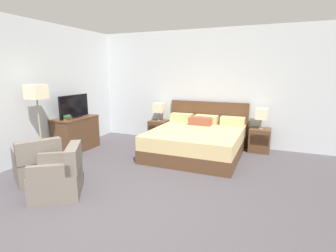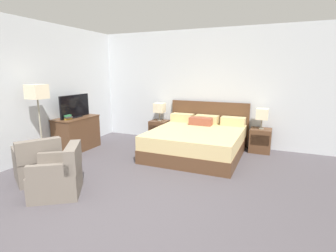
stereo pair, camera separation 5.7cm
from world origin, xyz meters
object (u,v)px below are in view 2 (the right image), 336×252
at_px(nightstand_left, 160,131).
at_px(dresser, 77,133).
at_px(armchair_by_window, 38,164).
at_px(tv, 75,106).
at_px(book_red_cover, 67,118).
at_px(book_small_top, 66,116).
at_px(table_lamp_right, 262,114).
at_px(book_blue_cover, 67,117).
at_px(table_lamp_left, 159,108).
at_px(nightstand_right, 260,140).
at_px(armchair_companion, 59,176).
at_px(bed, 197,141).
at_px(floor_lamp, 37,98).

bearing_deg(nightstand_left, dresser, -133.27).
bearing_deg(armchair_by_window, tv, 111.17).
height_order(dresser, book_red_cover, book_red_cover).
distance_m(dresser, book_small_top, 0.55).
bearing_deg(book_small_top, armchair_by_window, -64.36).
bearing_deg(table_lamp_right, book_blue_cover, -155.45).
distance_m(table_lamp_left, dresser, 2.17).
xyz_separation_m(table_lamp_left, book_red_cover, (-1.44, -1.83, -0.08)).
height_order(nightstand_right, book_blue_cover, book_blue_cover).
height_order(nightstand_left, book_red_cover, book_red_cover).
xyz_separation_m(book_blue_cover, armchair_companion, (1.38, -1.64, -0.55)).
relative_size(bed, tv, 2.35).
bearing_deg(table_lamp_left, dresser, -133.24).
bearing_deg(floor_lamp, nightstand_right, 33.22).
bearing_deg(dresser, armchair_companion, -54.21).
distance_m(armchair_by_window, floor_lamp, 1.35).
xyz_separation_m(book_small_top, floor_lamp, (0.08, -0.76, 0.47)).
height_order(nightstand_right, armchair_by_window, armchair_by_window).
xyz_separation_m(bed, armchair_companion, (-1.34, -2.72, -0.03)).
xyz_separation_m(dresser, floor_lamp, (0.07, -1.05, 0.93)).
relative_size(nightstand_left, book_red_cover, 2.98).
xyz_separation_m(nightstand_left, floor_lamp, (-1.38, -2.59, 1.06)).
xyz_separation_m(table_lamp_left, table_lamp_right, (2.58, 0.00, 0.00)).
xyz_separation_m(bed, table_lamp_right, (1.29, 0.75, 0.57)).
height_order(bed, nightstand_left, bed).
height_order(bed, book_red_cover, bed).
bearing_deg(table_lamp_left, tv, -133.13).
height_order(table_lamp_right, dresser, table_lamp_right).
relative_size(bed, floor_lamp, 1.32).
relative_size(book_red_cover, book_small_top, 0.95).
relative_size(nightstand_right, book_small_top, 2.84).
distance_m(table_lamp_right, floor_lamp, 4.75).
distance_m(table_lamp_right, dresser, 4.34).
relative_size(tv, armchair_companion, 0.94).
xyz_separation_m(bed, tv, (-2.73, -0.79, 0.73)).
distance_m(dresser, floor_lamp, 1.41).
height_order(book_small_top, armchair_companion, book_small_top).
distance_m(table_lamp_left, book_blue_cover, 2.33).
distance_m(book_red_cover, book_blue_cover, 0.03).
height_order(book_red_cover, book_blue_cover, book_blue_cover).
xyz_separation_m(armchair_by_window, floor_lamp, (-0.58, 0.62, 1.05)).
bearing_deg(table_lamp_left, nightstand_right, -0.03).
xyz_separation_m(table_lamp_right, book_small_top, (-4.04, -1.83, -0.02)).
bearing_deg(armchair_by_window, book_small_top, 115.64).
height_order(table_lamp_left, armchair_by_window, table_lamp_left).
xyz_separation_m(dresser, book_small_top, (-0.01, -0.29, 0.46)).
bearing_deg(table_lamp_left, book_blue_cover, -128.03).
bearing_deg(book_blue_cover, armchair_by_window, -65.35).
distance_m(book_small_top, armchair_companion, 2.24).
distance_m(nightstand_right, book_red_cover, 4.44).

